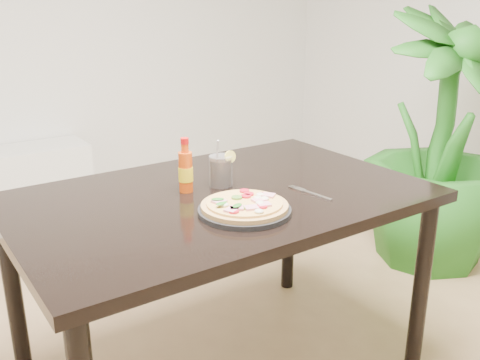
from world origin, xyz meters
TOP-DOWN VIEW (x-y plane):
  - floor at (0.00, 0.00)m, footprint 4.50×4.50m
  - dining_table at (-0.27, 0.08)m, footprint 1.40×0.90m
  - plate at (-0.31, -0.12)m, footprint 0.29×0.29m
  - pizza at (-0.31, -0.13)m, footprint 0.27×0.27m
  - hot_sauce_bottle at (-0.36, 0.16)m, footprint 0.05×0.05m
  - cola_cup at (-0.23, 0.14)m, footprint 0.09×0.08m
  - fork at (-0.02, -0.10)m, footprint 0.04×0.19m
  - houseplant at (1.22, 0.27)m, footprint 0.79×0.79m
  - plant_pot at (1.22, 0.27)m, footprint 0.28×0.28m

SIDE VIEW (x-z plane):
  - floor at x=0.00m, z-range 0.00..0.00m
  - plant_pot at x=1.22m, z-range 0.00..0.22m
  - dining_table at x=-0.27m, z-range 0.29..1.04m
  - houseplant at x=1.22m, z-range 0.00..1.36m
  - fork at x=-0.02m, z-range 0.75..0.76m
  - plate at x=-0.31m, z-range 0.75..0.77m
  - pizza at x=-0.31m, z-range 0.76..0.79m
  - cola_cup at x=-0.23m, z-range 0.72..0.89m
  - hot_sauce_bottle at x=-0.36m, z-range 0.73..0.92m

